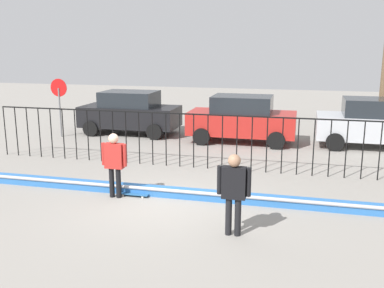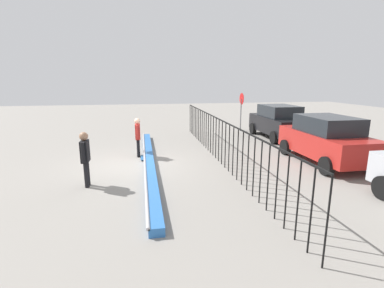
{
  "view_description": "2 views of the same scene",
  "coord_description": "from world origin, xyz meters",
  "px_view_note": "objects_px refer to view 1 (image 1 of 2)",
  "views": [
    {
      "loc": [
        3.37,
        -9.98,
        3.92
      ],
      "look_at": [
        0.25,
        2.27,
        1.06
      ],
      "focal_mm": 41.33,
      "sensor_mm": 36.0,
      "label": 1
    },
    {
      "loc": [
        10.95,
        0.4,
        3.28
      ],
      "look_at": [
        0.4,
        2.29,
        0.86
      ],
      "focal_mm": 26.32,
      "sensor_mm": 36.0,
      "label": 2
    }
  ],
  "objects_px": {
    "camera_operator": "(234,187)",
    "parked_car_silver": "(374,123)",
    "parked_car_red": "(242,119)",
    "skateboard": "(134,194)",
    "stop_sign": "(59,100)",
    "skateboarder": "(114,159)",
    "parked_car_black": "(130,112)"
  },
  "relations": [
    {
      "from": "parked_car_red",
      "to": "parked_car_silver",
      "type": "distance_m",
      "value": 5.09
    },
    {
      "from": "stop_sign",
      "to": "camera_operator",
      "type": "bearing_deg",
      "value": -42.98
    },
    {
      "from": "stop_sign",
      "to": "parked_car_silver",
      "type": "bearing_deg",
      "value": 4.95
    },
    {
      "from": "skateboard",
      "to": "camera_operator",
      "type": "distance_m",
      "value": 3.55
    },
    {
      "from": "camera_operator",
      "to": "parked_car_red",
      "type": "bearing_deg",
      "value": -80.54
    },
    {
      "from": "skateboarder",
      "to": "parked_car_silver",
      "type": "relative_size",
      "value": 0.4
    },
    {
      "from": "skateboarder",
      "to": "parked_car_black",
      "type": "xyz_separation_m",
      "value": [
        -2.81,
        8.0,
        -0.05
      ]
    },
    {
      "from": "skateboard",
      "to": "skateboarder",
      "type": "bearing_deg",
      "value": -177.36
    },
    {
      "from": "camera_operator",
      "to": "parked_car_black",
      "type": "bearing_deg",
      "value": -54.68
    },
    {
      "from": "camera_operator",
      "to": "parked_car_red",
      "type": "relative_size",
      "value": 0.41
    },
    {
      "from": "skateboarder",
      "to": "parked_car_black",
      "type": "distance_m",
      "value": 8.48
    },
    {
      "from": "skateboarder",
      "to": "parked_car_silver",
      "type": "xyz_separation_m",
      "value": [
        7.34,
        7.78,
        -0.05
      ]
    },
    {
      "from": "skateboard",
      "to": "parked_car_red",
      "type": "height_order",
      "value": "parked_car_red"
    },
    {
      "from": "camera_operator",
      "to": "parked_car_silver",
      "type": "height_order",
      "value": "parked_car_silver"
    },
    {
      "from": "skateboarder",
      "to": "stop_sign",
      "type": "bearing_deg",
      "value": 119.63
    },
    {
      "from": "skateboarder",
      "to": "skateboard",
      "type": "xyz_separation_m",
      "value": [
        0.44,
        0.19,
        -0.97
      ]
    },
    {
      "from": "camera_operator",
      "to": "parked_car_silver",
      "type": "relative_size",
      "value": 0.41
    },
    {
      "from": "parked_car_black",
      "to": "parked_car_silver",
      "type": "distance_m",
      "value": 10.15
    },
    {
      "from": "parked_car_red",
      "to": "parked_car_silver",
      "type": "xyz_separation_m",
      "value": [
        5.08,
        0.28,
        0.0
      ]
    },
    {
      "from": "stop_sign",
      "to": "parked_car_black",
      "type": "bearing_deg",
      "value": 26.57
    },
    {
      "from": "parked_car_silver",
      "to": "camera_operator",
      "type": "bearing_deg",
      "value": -113.39
    },
    {
      "from": "skateboard",
      "to": "stop_sign",
      "type": "relative_size",
      "value": 0.32
    },
    {
      "from": "skateboard",
      "to": "camera_operator",
      "type": "height_order",
      "value": "camera_operator"
    },
    {
      "from": "parked_car_red",
      "to": "parked_car_silver",
      "type": "relative_size",
      "value": 1.0
    },
    {
      "from": "camera_operator",
      "to": "parked_car_black",
      "type": "relative_size",
      "value": 0.41
    },
    {
      "from": "parked_car_silver",
      "to": "stop_sign",
      "type": "relative_size",
      "value": 1.72
    },
    {
      "from": "skateboarder",
      "to": "camera_operator",
      "type": "distance_m",
      "value": 3.71
    },
    {
      "from": "camera_operator",
      "to": "stop_sign",
      "type": "distance_m",
      "value": 12.09
    },
    {
      "from": "camera_operator",
      "to": "skateboarder",
      "type": "bearing_deg",
      "value": -22.53
    },
    {
      "from": "camera_operator",
      "to": "skateboard",
      "type": "bearing_deg",
      "value": -28.5
    },
    {
      "from": "skateboard",
      "to": "parked_car_black",
      "type": "distance_m",
      "value": 8.51
    },
    {
      "from": "camera_operator",
      "to": "parked_car_black",
      "type": "height_order",
      "value": "parked_car_black"
    }
  ]
}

